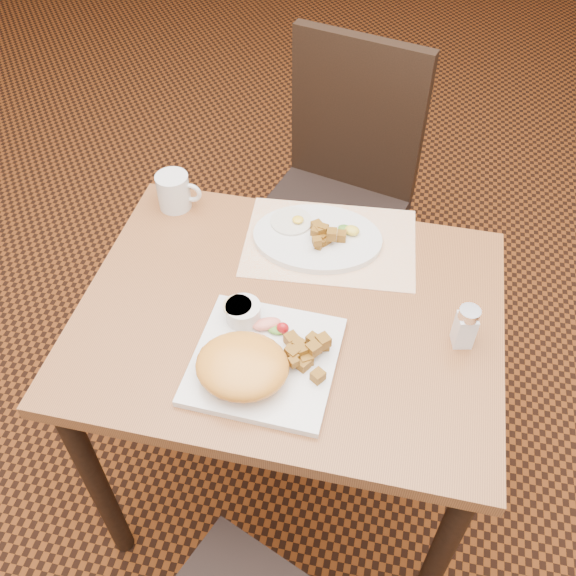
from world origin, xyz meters
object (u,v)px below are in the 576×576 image
(table, at_px, (289,342))
(plate_oval, at_px, (317,238))
(coffee_mug, at_px, (174,191))
(plate_square, at_px, (265,361))
(salt_shaker, at_px, (466,326))
(chair_far, at_px, (338,184))

(table, bearing_deg, plate_oval, 85.56)
(plate_oval, height_order, coffee_mug, coffee_mug)
(table, xyz_separation_m, plate_square, (-0.02, -0.15, 0.12))
(coffee_mug, bearing_deg, salt_shaker, -21.87)
(plate_oval, bearing_deg, plate_square, -95.55)
(table, xyz_separation_m, plate_oval, (0.02, 0.23, 0.12))
(table, distance_m, plate_square, 0.19)
(plate_oval, xyz_separation_m, coffee_mug, (-0.37, 0.05, 0.03))
(chair_far, height_order, coffee_mug, chair_far)
(plate_oval, bearing_deg, chair_far, 92.18)
(plate_square, xyz_separation_m, salt_shaker, (0.38, 0.14, 0.04))
(plate_square, bearing_deg, plate_oval, 84.45)
(salt_shaker, relative_size, coffee_mug, 0.89)
(chair_far, bearing_deg, coffee_mug, 65.68)
(plate_oval, bearing_deg, coffee_mug, 171.90)
(chair_far, distance_m, coffee_mug, 0.62)
(plate_square, height_order, salt_shaker, salt_shaker)
(chair_far, relative_size, salt_shaker, 9.70)
(plate_oval, xyz_separation_m, salt_shaker, (0.34, -0.23, 0.04))
(salt_shaker, bearing_deg, chair_far, 116.47)
(plate_square, height_order, plate_oval, plate_oval)
(coffee_mug, bearing_deg, plate_square, -51.90)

